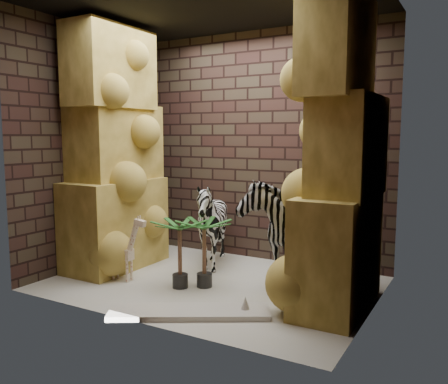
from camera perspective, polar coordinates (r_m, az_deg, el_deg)
The scene contains 14 objects.
floor at distance 5.28m, azimuth -1.63°, elevation -11.23°, with size 3.50×3.50×0.00m, color beige.
ceiling at distance 5.19m, azimuth -1.76°, elevation 22.04°, with size 3.50×3.50×0.00m, color black.
wall_back at distance 6.12m, azimuth 4.41°, elevation 5.56°, with size 3.50×3.50×0.00m, color #331D1A.
wall_front at distance 4.00m, azimuth -11.04°, elevation 4.69°, with size 3.50×3.50×0.00m, color #331D1A.
wall_left at distance 6.11m, azimuth -15.93°, elevation 5.31°, with size 3.00×3.00×0.00m, color #331D1A.
wall_right at distance 4.38m, azimuth 18.37°, elevation 4.65°, with size 3.00×3.00×0.00m, color #331D1A.
rock_pillar_left at distance 5.87m, azimuth -13.52°, elevation 5.33°, with size 0.68×1.30×3.00m, color #E3C25B, non-canonical shape.
rock_pillar_right at distance 4.45m, azimuth 14.19°, elevation 4.83°, with size 0.58×1.25×3.00m, color #E3C25B, non-canonical shape.
zebra_right at distance 5.26m, azimuth 7.01°, elevation -3.29°, with size 0.65×1.21×1.43m, color white.
zebra_left at distance 5.75m, azimuth -1.57°, elevation -4.62°, with size 0.88×1.09×0.99m, color white.
giraffe_toy at distance 5.42m, azimuth -12.54°, elevation -6.58°, with size 0.41×0.14×0.79m, color #FFE5C5, non-canonical shape.
palm_front at distance 5.07m, azimuth -2.45°, elevation -7.54°, with size 0.36×0.36×0.76m, color #2B5A22, non-canonical shape.
palm_back at distance 5.06m, azimuth -5.48°, elevation -7.61°, with size 0.36×0.36×0.76m, color #2B5A22, non-canonical shape.
surfboard at distance 4.43m, azimuth -4.30°, elevation -14.55°, with size 1.49×0.36×0.05m, color beige.
Camera 1 is at (2.60, -4.29, 1.65)m, focal length 36.99 mm.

